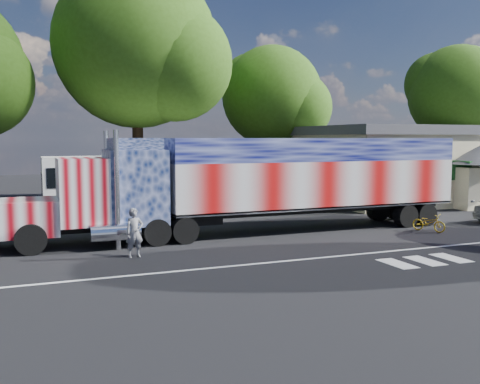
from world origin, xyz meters
name	(u,v)px	position (x,y,z in m)	size (l,w,h in m)	color
ground	(267,244)	(0.00, 0.00, 0.00)	(100.00, 100.00, 0.00)	black
lane_markings	(354,260)	(1.71, -3.77, 0.01)	(30.00, 2.67, 0.01)	silver
semi_truck	(261,181)	(0.91, 2.63, 2.42)	(22.01, 3.48, 4.69)	black
coach_bus	(149,184)	(-2.59, 10.77, 1.75)	(11.59, 2.70, 3.37)	silver
hall_building	(453,162)	(19.92, 10.86, 2.62)	(22.40, 12.80, 5.20)	beige
woman	(134,233)	(-5.51, -0.35, 0.91)	(0.66, 0.43, 1.82)	slate
bicycle	(429,223)	(8.38, 0.02, 0.42)	(0.56, 1.60, 0.84)	gold
tree_ne_a	(274,97)	(8.53, 17.50, 7.53)	(7.99, 7.61, 11.39)	black
tree_n_mid	(139,47)	(-2.17, 14.97, 10.18)	(10.97, 10.45, 15.47)	black
tree_far_ne	(459,95)	(26.54, 17.39, 8.24)	(8.94, 8.52, 12.55)	black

